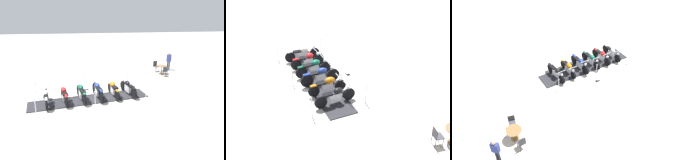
{
  "view_description": "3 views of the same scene",
  "coord_description": "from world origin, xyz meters",
  "views": [
    {
      "loc": [
        11.97,
        -0.27,
        5.2
      ],
      "look_at": [
        -1.78,
        1.61,
        0.62
      ],
      "focal_mm": 33.8,
      "sensor_mm": 36.0,
      "label": 1
    },
    {
      "loc": [
        2.3,
        14.75,
        9.21
      ],
      "look_at": [
        -0.72,
        2.01,
        1.09
      ],
      "focal_mm": 50.27,
      "sensor_mm": 36.0,
      "label": 2
    },
    {
      "loc": [
        -13.07,
        6.43,
        11.1
      ],
      "look_at": [
        -1.57,
        2.27,
        0.61
      ],
      "focal_mm": 38.08,
      "sensor_mm": 36.0,
      "label": 3
    }
  ],
  "objects": [
    {
      "name": "ground_plane",
      "position": [
        0.0,
        0.0,
        0.0
      ],
      "size": [
        80.0,
        80.0,
        0.0
      ],
      "primitive_type": "plane",
      "color": "beige"
    },
    {
      "name": "display_platform",
      "position": [
        0.0,
        0.0,
        0.02
      ],
      "size": [
        2.76,
        7.4,
        0.05
      ],
      "primitive_type": "cube",
      "rotation": [
        0.0,
        0.0,
        -1.39
      ],
      "color": "#28282D",
      "rests_on": "ground_plane"
    },
    {
      "name": "motorcycle_black",
      "position": [
        -0.49,
        2.48,
        0.5
      ],
      "size": [
        2.15,
        0.85,
        0.94
      ],
      "rotation": [
        0.0,
        0.0,
        -2.89
      ],
      "color": "black",
      "rests_on": "display_platform"
    },
    {
      "name": "motorcycle_copper",
      "position": [
        -0.32,
        1.48,
        0.54
      ],
      "size": [
        2.06,
        0.69,
        0.91
      ],
      "rotation": [
        0.0,
        0.0,
        -2.96
      ],
      "color": "black",
      "rests_on": "display_platform"
    },
    {
      "name": "motorcycle_navy",
      "position": [
        -0.12,
        0.49,
        0.55
      ],
      "size": [
        2.2,
        0.78,
        1.05
      ],
      "rotation": [
        0.0,
        0.0,
        -2.94
      ],
      "color": "black",
      "rests_on": "display_platform"
    },
    {
      "name": "motorcycle_forest",
      "position": [
        0.06,
        -0.5,
        0.54
      ],
      "size": [
        2.12,
        0.8,
        0.98
      ],
      "rotation": [
        0.0,
        0.0,
        -2.9
      ],
      "color": "black",
      "rests_on": "display_platform"
    },
    {
      "name": "motorcycle_maroon",
      "position": [
        0.25,
        -1.5,
        0.51
      ],
      "size": [
        2.07,
        0.82,
        0.95
      ],
      "rotation": [
        0.0,
        0.0,
        -2.9
      ],
      "color": "black",
      "rests_on": "display_platform"
    },
    {
      "name": "motorcycle_cream",
      "position": [
        0.43,
        -2.49,
        0.49
      ],
      "size": [
        2.19,
        0.71,
        0.93
      ],
      "rotation": [
        0.0,
        0.0,
        -2.98
      ],
      "color": "black",
      "rests_on": "display_platform"
    },
    {
      "name": "stanchion_left_mid",
      "position": [
        1.38,
        0.26,
        0.38
      ],
      "size": [
        0.29,
        0.29,
        1.08
      ],
      "color": "silver",
      "rests_on": "ground_plane"
    },
    {
      "name": "stanchion_left_front",
      "position": [
        0.81,
        3.29,
        0.34
      ],
      "size": [
        0.36,
        0.36,
        1.12
      ],
      "color": "silver",
      "rests_on": "ground_plane"
    },
    {
      "name": "stanchion_right_mid",
      "position": [
        -1.38,
        -0.26,
        0.42
      ],
      "size": [
        0.29,
        0.29,
        1.15
      ],
      "color": "silver",
      "rests_on": "ground_plane"
    },
    {
      "name": "stanchion_right_front",
      "position": [
        -1.94,
        2.77,
        0.37
      ],
      "size": [
        0.33,
        0.33,
        1.14
      ],
      "color": "silver",
      "rests_on": "ground_plane"
    },
    {
      "name": "stanchion_left_rear",
      "position": [
        1.94,
        -2.77,
        0.38
      ],
      "size": [
        0.31,
        0.31,
        1.13
      ],
      "color": "silver",
      "rests_on": "ground_plane"
    },
    {
      "name": "stanchion_right_rear",
      "position": [
        -0.81,
        -3.29,
        0.32
      ],
      "size": [
        0.33,
        0.33,
        1.01
      ],
      "color": "silver",
      "rests_on": "ground_plane"
    },
    {
      "name": "info_placard",
      "position": [
        -1.81,
        -0.21,
        0.06
      ],
      "size": [
        0.28,
        0.36,
        0.19
      ],
      "rotation": [
        0.0,
        0.0,
        1.75
      ],
      "color": "#333338",
      "rests_on": "ground_plane"
    },
    {
      "name": "cafe_table",
      "position": [
        -4.69,
        6.28,
        0.57
      ],
      "size": [
        0.87,
        0.87,
        0.75
      ],
      "color": "olive",
      "rests_on": "ground_plane"
    },
    {
      "name": "cafe_chair_near_table",
      "position": [
        -5.48,
        6.04,
        0.56
      ],
      "size": [
        0.5,
        0.5,
        0.98
      ],
      "rotation": [
        0.0,
        0.0,
        0.29
      ],
      "color": "#2D2D33",
      "rests_on": "ground_plane"
    },
    {
      "name": "cafe_chair_across_table",
      "position": [
        -3.88,
        6.26,
        0.52
      ],
      "size": [
        0.41,
        0.41,
        0.88
      ],
      "rotation": [
        0.0,
        0.0,
        3.11
      ],
      "color": "#2D2D33",
      "rests_on": "ground_plane"
    },
    {
      "name": "bystander_person",
      "position": [
        -5.74,
        7.33,
        1.0
      ],
      "size": [
        0.4,
        0.46,
        1.67
      ],
      "rotation": [
        0.0,
        0.0,
        -0.56
      ],
      "color": "#23232D",
      "rests_on": "ground_plane"
    }
  ]
}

